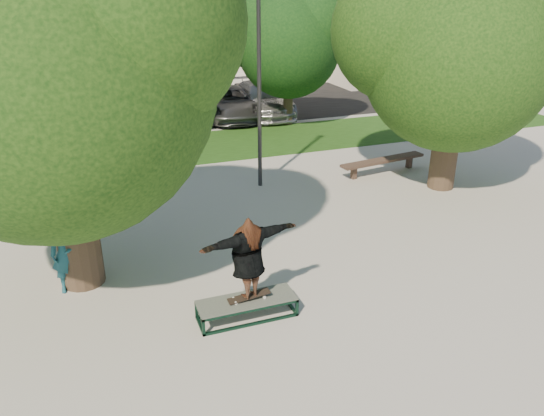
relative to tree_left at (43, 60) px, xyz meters
name	(u,v)px	position (x,y,z in m)	size (l,w,h in m)	color
ground	(292,269)	(4.29, -1.09, -4.42)	(120.00, 120.00, 0.00)	#A9A69C
grass_strip	(221,145)	(5.29, 8.41, -4.41)	(30.00, 4.00, 0.02)	#1C4112
asphalt_strip	(165,110)	(4.29, 14.91, -4.42)	(40.00, 8.00, 0.01)	black
tree_left	(43,60)	(0.00, 0.00, 0.00)	(6.96, 5.95, 7.12)	#38281E
tree_right	(454,44)	(10.21, 1.99, -0.33)	(6.24, 5.33, 6.51)	#38281E
bg_tree_mid	(145,28)	(3.22, 10.98, -0.41)	(5.76, 4.92, 6.24)	#38281E
bg_tree_right	(287,39)	(8.73, 10.47, -0.93)	(5.04, 4.31, 5.43)	#38281E
lamppost	(259,79)	(5.29, 3.91, -1.27)	(0.25, 0.15, 6.11)	#2D2D30
side_building	(421,8)	(22.29, 20.91, -0.42)	(15.00, 10.00, 8.00)	silver
grind_box	(247,308)	(2.84, -2.43, -4.23)	(1.80, 0.60, 0.38)	black
skater_rig	(248,258)	(2.89, -2.43, -3.20)	(1.97, 0.94, 1.63)	white
bystander	(67,252)	(-0.14, -0.32, -3.58)	(0.62, 0.40, 1.69)	#174A59
bench	(383,161)	(9.31, 3.59, -4.03)	(3.07, 0.82, 0.47)	#48352B
car_silver_a	(86,107)	(0.79, 13.65, -3.75)	(1.60, 3.97, 1.35)	#A2A2A7
car_dark	(56,104)	(-0.44, 14.61, -3.73)	(1.46, 4.20, 1.38)	black
car_grey	(229,103)	(6.79, 12.41, -3.75)	(2.22, 4.81, 1.34)	slate
car_silver_b	(261,99)	(8.33, 12.49, -3.71)	(1.98, 4.88, 1.42)	#AEAFB3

